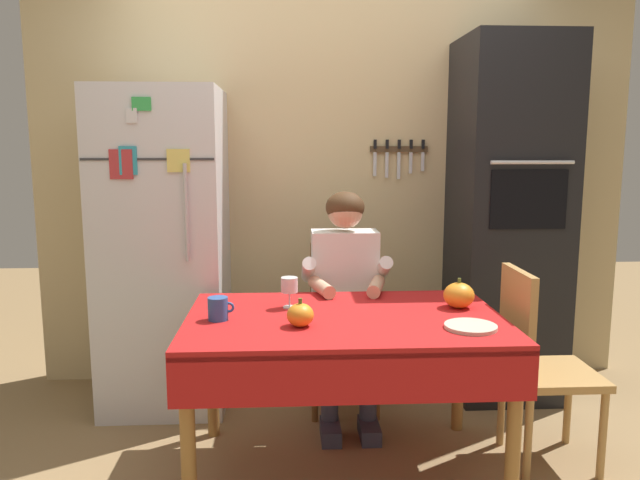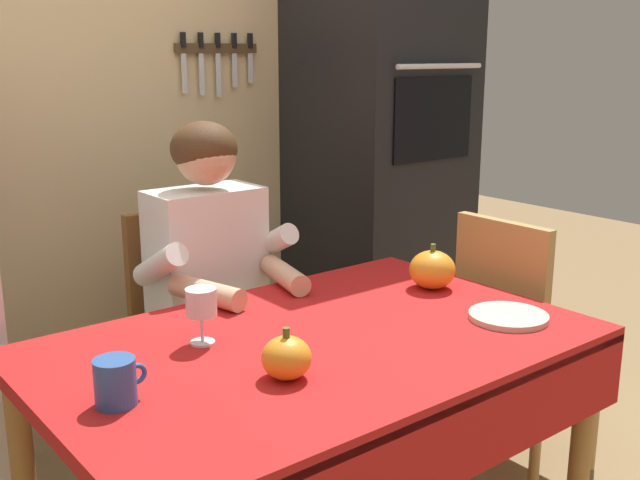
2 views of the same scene
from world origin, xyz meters
The scene contains 11 objects.
back_wall_assembly centered at (0.05, 1.35, 1.30)m, with size 3.70×0.13×2.60m.
wall_oven centered at (1.05, 1.00, 1.05)m, with size 0.60×0.64×2.10m.
dining_table centered at (0.00, 0.08, 0.66)m, with size 1.40×0.90×0.74m.
chair_behind_person centered at (0.06, 0.87, 0.51)m, with size 0.40×0.40×0.93m.
seated_person centered at (0.06, 0.68, 0.74)m, with size 0.47×0.55×1.25m.
chair_right_side centered at (0.90, 0.14, 0.51)m, with size 0.40×0.40×0.93m.
coffee_mug centered at (-0.55, 0.07, 0.79)m, with size 0.11×0.09×0.10m.
wine_glass centered at (-0.24, 0.25, 0.84)m, with size 0.08×0.08×0.14m.
pumpkin_large centered at (-0.20, -0.05, 0.79)m, with size 0.11×0.11×0.12m.
pumpkin_medium centered at (0.54, 0.21, 0.80)m, with size 0.14×0.14×0.14m.
serving_tray centered at (0.50, -0.12, 0.75)m, with size 0.22×0.22×0.02m, color beige.
Camera 2 is at (-1.12, -1.32, 1.45)m, focal length 42.20 mm.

